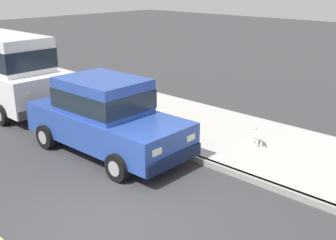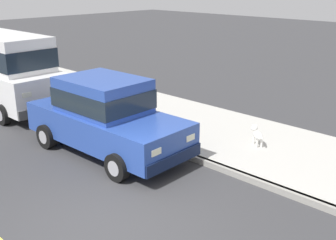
{
  "view_description": "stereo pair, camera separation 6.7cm",
  "coord_description": "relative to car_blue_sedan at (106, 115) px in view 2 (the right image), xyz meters",
  "views": [
    {
      "loc": [
        -3.98,
        -5.21,
        4.2
      ],
      "look_at": [
        3.18,
        1.56,
        0.85
      ],
      "focal_mm": 44.28,
      "sensor_mm": 36.0,
      "label": 1
    },
    {
      "loc": [
        -3.94,
        -5.26,
        4.2
      ],
      "look_at": [
        3.18,
        1.56,
        0.85
      ],
      "focal_mm": 44.28,
      "sensor_mm": 36.0,
      "label": 2
    }
  ],
  "objects": [
    {
      "name": "ground_plane",
      "position": [
        -2.09,
        -2.68,
        -0.98
      ],
      "size": [
        80.0,
        80.0,
        0.0
      ],
      "primitive_type": "plane",
      "color": "#38383A"
    },
    {
      "name": "curb",
      "position": [
        1.11,
        -2.68,
        -0.91
      ],
      "size": [
        0.16,
        64.0,
        0.14
      ],
      "primitive_type": "cube",
      "color": "gray",
      "rests_on": "ground"
    },
    {
      "name": "sidewalk",
      "position": [
        2.91,
        -2.68,
        -0.91
      ],
      "size": [
        3.6,
        64.0,
        0.14
      ],
      "primitive_type": "cube",
      "color": "#B7B5AD",
      "rests_on": "ground"
    },
    {
      "name": "car_white_van",
      "position": [
        0.06,
        5.42,
        0.41
      ],
      "size": [
        2.18,
        4.92,
        2.52
      ],
      "color": "white",
      "rests_on": "ground"
    },
    {
      "name": "dog_white",
      "position": [
        2.76,
        -2.7,
        -0.55
      ],
      "size": [
        0.51,
        0.63,
        0.49
      ],
      "color": "white",
      "rests_on": "sidewalk"
    },
    {
      "name": "car_blue_sedan",
      "position": [
        0.0,
        0.0,
        0.0
      ],
      "size": [
        2.12,
        4.65,
        1.92
      ],
      "color": "#28479E",
      "rests_on": "ground"
    }
  ]
}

